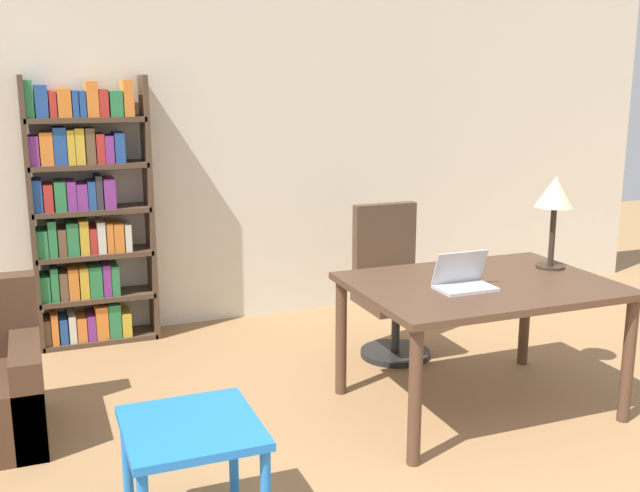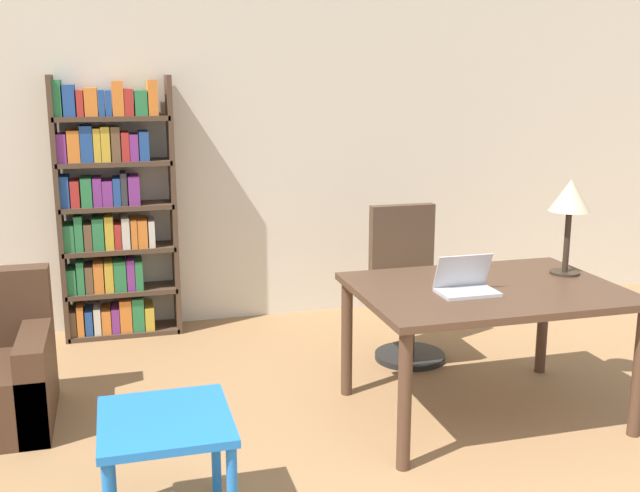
{
  "view_description": "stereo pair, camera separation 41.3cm",
  "coord_description": "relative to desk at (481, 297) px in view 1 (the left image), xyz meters",
  "views": [
    {
      "loc": [
        -1.46,
        -1.24,
        1.94
      ],
      "look_at": [
        0.01,
        2.52,
        1.03
      ],
      "focal_mm": 42.0,
      "sensor_mm": 36.0,
      "label": 1
    },
    {
      "loc": [
        -1.07,
        -1.37,
        1.94
      ],
      "look_at": [
        0.01,
        2.52,
        1.03
      ],
      "focal_mm": 42.0,
      "sensor_mm": 36.0,
      "label": 2
    }
  ],
  "objects": [
    {
      "name": "wall_back",
      "position": [
        -0.94,
        2.21,
        0.67
      ],
      "size": [
        8.0,
        0.06,
        2.7
      ],
      "color": "beige",
      "rests_on": "ground_plane"
    },
    {
      "name": "side_table_blue",
      "position": [
        -1.86,
        -0.73,
        -0.22
      ],
      "size": [
        0.55,
        0.58,
        0.55
      ],
      "color": "blue",
      "rests_on": "ground_plane"
    },
    {
      "name": "table_lamp",
      "position": [
        0.59,
        0.13,
        0.54
      ],
      "size": [
        0.24,
        0.24,
        0.57
      ],
      "color": "#2D2319",
      "rests_on": "desk"
    },
    {
      "name": "desk",
      "position": [
        0.0,
        0.0,
        0.0
      ],
      "size": [
        1.49,
        1.07,
        0.78
      ],
      "color": "#4C3323",
      "rests_on": "ground_plane"
    },
    {
      "name": "laptop",
      "position": [
        -0.17,
        -0.08,
        0.14
      ],
      "size": [
        0.32,
        0.21,
        0.21
      ],
      "color": "#B2B2B7",
      "rests_on": "desk"
    },
    {
      "name": "bookshelf",
      "position": [
        -2.05,
        2.02,
        0.28
      ],
      "size": [
        0.86,
        0.28,
        1.95
      ],
      "color": "#4C3828",
      "rests_on": "ground_plane"
    },
    {
      "name": "office_chair",
      "position": [
        -0.07,
        1.01,
        -0.2
      ],
      "size": [
        0.49,
        0.49,
        1.07
      ],
      "color": "black",
      "rests_on": "ground_plane"
    }
  ]
}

